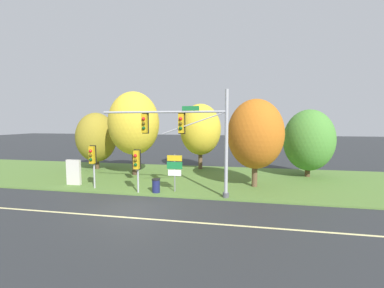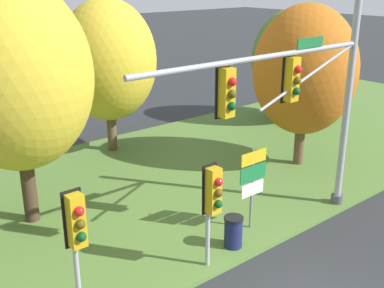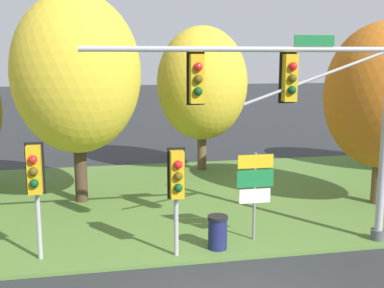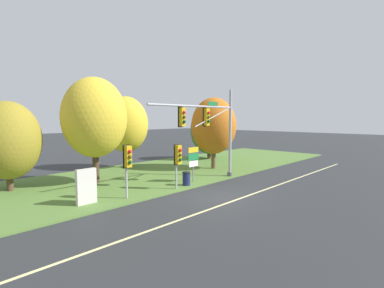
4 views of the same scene
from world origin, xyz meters
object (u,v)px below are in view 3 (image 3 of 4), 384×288
object	(u,v)px
pedestrian_signal_near_kerb	(35,177)
pedestrian_signal_further_along	(177,180)
tree_left_of_mast	(77,74)
tree_mid_verge	(383,96)
tree_behind_signpost	(202,84)
trash_bin	(218,232)
route_sign_post	(255,184)
traffic_signal_mast	(308,99)

from	to	relation	value
pedestrian_signal_near_kerb	pedestrian_signal_further_along	size ratio (longest dim) A/B	1.06
tree_left_of_mast	tree_mid_verge	bearing A→B (deg)	-12.52
tree_behind_signpost	tree_mid_verge	distance (m)	8.08
pedestrian_signal_near_kerb	tree_left_of_mast	world-z (taller)	tree_left_of_mast
tree_mid_verge	trash_bin	world-z (taller)	tree_mid_verge
pedestrian_signal_further_along	trash_bin	distance (m)	2.05
trash_bin	pedestrian_signal_further_along	bearing A→B (deg)	-161.40
tree_behind_signpost	tree_left_of_mast	bearing A→B (deg)	-143.16
pedestrian_signal_near_kerb	route_sign_post	world-z (taller)	pedestrian_signal_near_kerb
traffic_signal_mast	route_sign_post	bearing A→B (deg)	148.83
traffic_signal_mast	pedestrian_signal_further_along	size ratio (longest dim) A/B	2.88
traffic_signal_mast	tree_mid_verge	world-z (taller)	traffic_signal_mast
traffic_signal_mast	tree_mid_verge	bearing A→B (deg)	36.75
pedestrian_signal_further_along	tree_left_of_mast	xyz separation A→B (m)	(-2.60, 5.62, 2.51)
tree_mid_verge	traffic_signal_mast	bearing A→B (deg)	-143.25
tree_left_of_mast	tree_mid_verge	size ratio (longest dim) A/B	1.16
tree_left_of_mast	pedestrian_signal_further_along	bearing A→B (deg)	-65.16
traffic_signal_mast	trash_bin	xyz separation A→B (m)	(-2.34, 0.27, -3.63)
tree_mid_verge	pedestrian_signal_near_kerb	bearing A→B (deg)	-165.84
trash_bin	pedestrian_signal_near_kerb	bearing A→B (deg)	179.25
tree_mid_verge	trash_bin	bearing A→B (deg)	-156.19
pedestrian_signal_further_along	trash_bin	bearing A→B (deg)	18.60
trash_bin	route_sign_post	bearing A→B (deg)	20.07
pedestrian_signal_further_along	trash_bin	world-z (taller)	pedestrian_signal_further_along
pedestrian_signal_further_along	tree_left_of_mast	distance (m)	6.68
tree_left_of_mast	tree_behind_signpost	world-z (taller)	tree_left_of_mast
traffic_signal_mast	trash_bin	distance (m)	4.33
pedestrian_signal_near_kerb	route_sign_post	distance (m)	5.93
tree_behind_signpost	tree_mid_verge	world-z (taller)	tree_behind_signpost
pedestrian_signal_further_along	tree_left_of_mast	size ratio (longest dim) A/B	0.39
pedestrian_signal_further_along	tree_behind_signpost	world-z (taller)	tree_behind_signpost
route_sign_post	tree_left_of_mast	world-z (taller)	tree_left_of_mast
pedestrian_signal_further_along	pedestrian_signal_near_kerb	bearing A→B (deg)	172.55
traffic_signal_mast	tree_behind_signpost	size ratio (longest dim) A/B	1.28
traffic_signal_mast	pedestrian_signal_further_along	distance (m)	4.06
traffic_signal_mast	tree_behind_signpost	xyz separation A→B (m)	(-0.78, 9.49, -0.13)
pedestrian_signal_near_kerb	tree_behind_signpost	bearing A→B (deg)	55.64
tree_left_of_mast	pedestrian_signal_near_kerb	bearing A→B (deg)	-100.07
pedestrian_signal_near_kerb	trash_bin	world-z (taller)	pedestrian_signal_near_kerb
traffic_signal_mast	tree_left_of_mast	size ratio (longest dim) A/B	1.13
pedestrian_signal_near_kerb	tree_behind_signpost	distance (m)	11.23
route_sign_post	tree_left_of_mast	size ratio (longest dim) A/B	0.34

